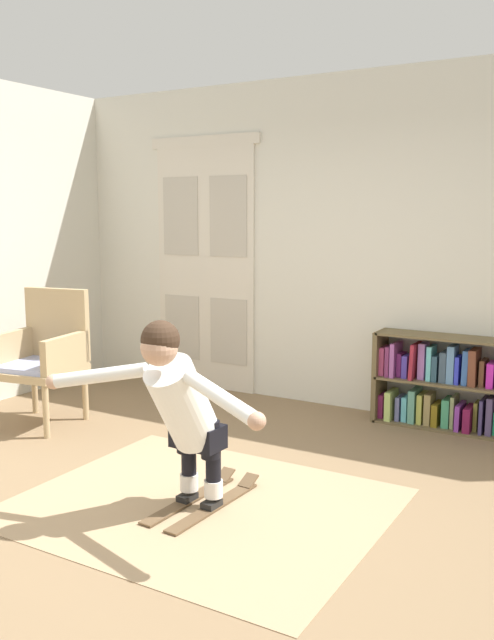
{
  "coord_description": "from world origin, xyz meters",
  "views": [
    {
      "loc": [
        2.11,
        -2.99,
        1.71
      ],
      "look_at": [
        -0.02,
        0.68,
        1.05
      ],
      "focal_mm": 38.13,
      "sensor_mm": 36.0,
      "label": 1
    }
  ],
  "objects_px": {
    "wicker_chair": "(44,353)",
    "skis_pair": "(204,500)",
    "person_skier": "(180,401)",
    "bookshelf": "(456,388)"
  },
  "relations": [
    {
      "from": "wicker_chair",
      "to": "person_skier",
      "type": "bearing_deg",
      "value": -24.03
    },
    {
      "from": "bookshelf",
      "to": "skis_pair",
      "type": "height_order",
      "value": "bookshelf"
    },
    {
      "from": "wicker_chair",
      "to": "skis_pair",
      "type": "distance_m",
      "value": 2.22
    },
    {
      "from": "skis_pair",
      "to": "person_skier",
      "type": "distance_m",
      "value": 0.7
    },
    {
      "from": "bookshelf",
      "to": "person_skier",
      "type": "xyz_separation_m",
      "value": [
        -0.96,
        -2.4,
        0.34
      ]
    },
    {
      "from": "wicker_chair",
      "to": "skis_pair",
      "type": "xyz_separation_m",
      "value": [
        2.03,
        -0.68,
        -0.56
      ]
    },
    {
      "from": "wicker_chair",
      "to": "person_skier",
      "type": "height_order",
      "value": "person_skier"
    },
    {
      "from": "bookshelf",
      "to": "person_skier",
      "type": "relative_size",
      "value": 0.91
    },
    {
      "from": "bookshelf",
      "to": "wicker_chair",
      "type": "relative_size",
      "value": 1.22
    },
    {
      "from": "bookshelf",
      "to": "wicker_chair",
      "type": "distance_m",
      "value": 3.35
    }
  ]
}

